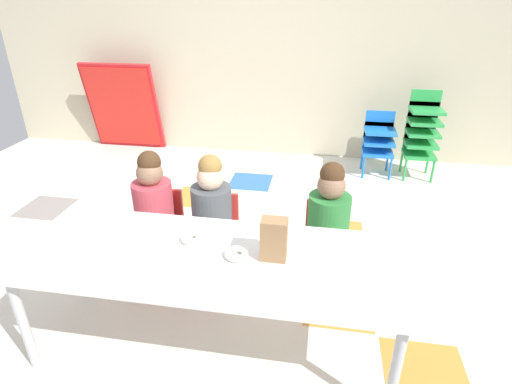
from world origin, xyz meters
The scene contains 13 objects.
ground_plane centered at (0.00, 0.00, -0.01)m, with size 6.64×4.65×0.02m.
back_wall centered at (0.00, 2.32, 1.37)m, with size 6.64×0.10×2.75m, color beige.
craft_table centered at (0.20, -0.89, 0.57)m, with size 2.00×0.73×0.62m.
seated_child_near_camera centered at (-0.35, -0.30, 0.55)m, with size 0.33×0.33×0.92m.
seated_child_middle_seat centered at (0.05, -0.30, 0.55)m, with size 0.32×0.32×0.92m.
seated_child_far_right centered at (0.79, -0.30, 0.55)m, with size 0.33×0.33×0.92m.
kid_chair_blue_stack centered at (1.32, 1.82, 0.40)m, with size 0.32×0.30×0.68m.
kid_chair_green_stack centered at (1.75, 1.82, 0.52)m, with size 0.32×0.30×0.92m.
folded_activity_table centered at (-1.75, 2.12, 0.54)m, with size 0.90×0.29×1.09m.
paper_bag_brown centered at (0.52, -0.87, 0.73)m, with size 0.13×0.09×0.22m, color #9E754C.
paper_plate_near_edge centered at (0.07, -0.79, 0.62)m, with size 0.18×0.18×0.01m, color white.
donut_powdered_on_plate centered at (0.07, -0.79, 0.64)m, with size 0.11×0.11×0.03m, color white.
donut_powdered_loose centered at (0.33, -0.89, 0.63)m, with size 0.12×0.12×0.03m, color white.
Camera 1 is at (0.72, -2.55, 1.81)m, focal length 28.60 mm.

